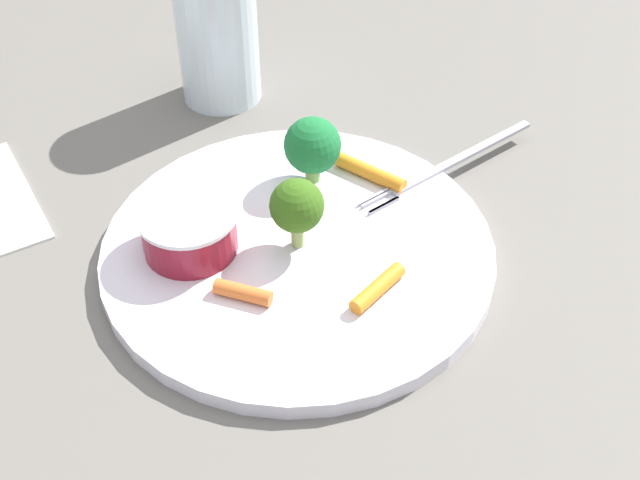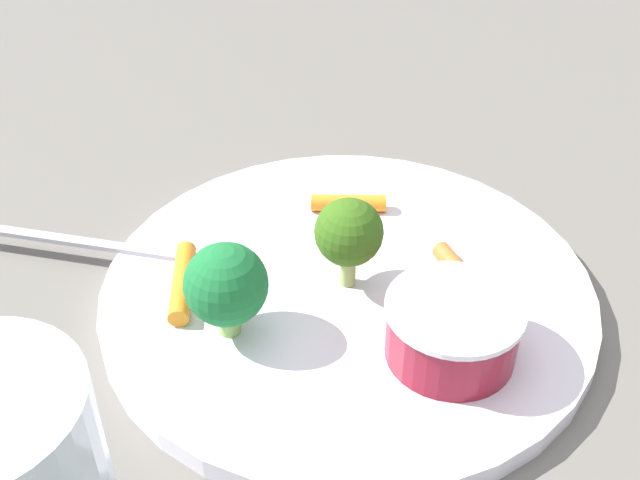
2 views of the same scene
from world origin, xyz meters
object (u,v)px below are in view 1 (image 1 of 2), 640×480
plate (298,251)px  broccoli_floret_0 (312,146)px  carrot_stick_1 (370,172)px  carrot_stick_2 (378,288)px  fork (447,165)px  drinking_glass (217,29)px  sauce_cup (189,230)px  broccoli_floret_1 (289,204)px  carrot_stick_0 (243,292)px

plate → broccoli_floret_0: bearing=49.8°
carrot_stick_1 → carrot_stick_2: (-0.06, -0.10, -0.00)m
broccoli_floret_0 → fork: (0.09, -0.04, -0.03)m
carrot_stick_1 → plate: bearing=-158.2°
fork → drinking_glass: bearing=114.6°
carrot_stick_1 → sauce_cup: bearing=178.9°
sauce_cup → plate: bearing=-29.7°
plate → broccoli_floret_0: broccoli_floret_0 is taller
broccoli_floret_0 → broccoli_floret_1: (-0.05, -0.05, 0.00)m
broccoli_floret_0 → fork: bearing=-23.8°
plate → carrot_stick_1: bearing=21.8°
plate → broccoli_floret_1: size_ratio=5.07×
carrot_stick_0 → drinking_glass: (0.10, 0.23, 0.05)m
carrot_stick_0 → carrot_stick_1: 0.15m
fork → drinking_glass: size_ratio=1.36×
broccoli_floret_0 → carrot_stick_2: (-0.03, -0.12, -0.03)m
broccoli_floret_0 → carrot_stick_0: bearing=-142.2°
broccoli_floret_1 → carrot_stick_2: (0.02, -0.07, -0.03)m
plate → broccoli_floret_1: broccoli_floret_1 is taller
sauce_cup → drinking_glass: bearing=56.9°
sauce_cup → carrot_stick_0: 0.06m
sauce_cup → broccoli_floret_1: bearing=-27.6°
sauce_cup → carrot_stick_2: (0.08, -0.10, -0.01)m
broccoli_floret_0 → drinking_glass: (0.00, 0.15, 0.02)m
plate → carrot_stick_2: size_ratio=5.84×
broccoli_floret_1 → fork: (0.14, 0.01, -0.03)m
broccoli_floret_1 → carrot_stick_1: 0.09m
carrot_stick_2 → fork: size_ratio=0.27×
carrot_stick_0 → drinking_glass: drinking_glass is taller
broccoli_floret_1 → carrot_stick_0: bearing=-150.9°
broccoli_floret_0 → drinking_glass: size_ratio=0.41×
sauce_cup → carrot_stick_1: sauce_cup is taller
broccoli_floret_1 → drinking_glass: 0.21m
broccoli_floret_0 → carrot_stick_1: 0.05m
fork → carrot_stick_2: bearing=-146.6°
sauce_cup → broccoli_floret_0: broccoli_floret_0 is taller
plate → carrot_stick_1: (0.08, 0.03, 0.01)m
carrot_stick_2 → fork: 0.14m
broccoli_floret_1 → carrot_stick_1: bearing=18.2°
broccoli_floret_0 → broccoli_floret_1: 0.07m
broccoli_floret_0 → broccoli_floret_1: bearing=-134.7°
sauce_cup → carrot_stick_2: 0.13m
broccoli_floret_1 → carrot_stick_2: broccoli_floret_1 is taller
carrot_stick_2 → broccoli_floret_0: bearing=77.5°
broccoli_floret_1 → drinking_glass: (0.05, 0.20, 0.02)m
carrot_stick_2 → fork: carrot_stick_2 is taller
plate → sauce_cup: sauce_cup is taller
plate → carrot_stick_0: carrot_stick_0 is taller
broccoli_floret_0 → carrot_stick_2: 0.13m
carrot_stick_0 → drinking_glass: size_ratio=0.30×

